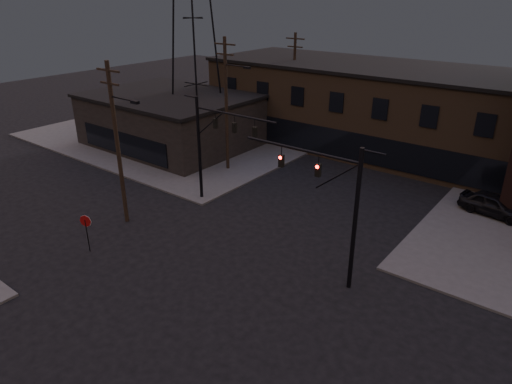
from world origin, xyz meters
TOP-DOWN VIEW (x-y plane):
  - ground at (0.00, 0.00)m, footprint 140.00×140.00m
  - sidewalk_nw at (-22.00, 22.00)m, footprint 30.00×30.00m
  - building_row at (0.00, 28.00)m, footprint 40.00×12.00m
  - building_left at (-20.00, 16.00)m, footprint 16.00×12.00m
  - traffic_signal_near at (5.36, 4.50)m, footprint 7.12×0.24m
  - traffic_signal_far at (-6.72, 8.00)m, footprint 7.12×0.24m
  - stop_sign at (-8.00, -1.99)m, footprint 0.72×0.33m
  - utility_pole_near at (-9.43, 2.00)m, footprint 3.70×0.28m
  - utility_pole_mid at (-10.44, 14.00)m, footprint 3.70×0.28m
  - utility_pole_far at (-11.50, 26.00)m, footprint 2.20×0.28m
  - transmission_tower at (-18.00, 18.00)m, footprint 7.00×7.00m
  - parked_car_lot_a at (10.67, 18.48)m, footprint 4.88×2.57m
  - car_crossing at (3.11, 25.84)m, footprint 2.36×5.36m

SIDE VIEW (x-z plane):
  - ground at x=0.00m, z-range 0.00..0.00m
  - sidewalk_nw at x=-22.00m, z-range 0.00..0.15m
  - car_crossing at x=3.11m, z-range 0.00..1.71m
  - parked_car_lot_a at x=10.67m, z-range 0.15..1.73m
  - stop_sign at x=-8.00m, z-range 0.60..3.08m
  - building_left at x=-20.00m, z-range 0.00..5.00m
  - building_row at x=0.00m, z-range 0.00..8.00m
  - traffic_signal_near at x=5.36m, z-range 0.93..8.93m
  - traffic_signal_far at x=-6.72m, z-range 1.01..9.01m
  - utility_pole_far at x=-11.50m, z-range 0.28..11.28m
  - utility_pole_near at x=-9.43m, z-range 0.37..11.37m
  - utility_pole_mid at x=-10.44m, z-range 0.38..11.88m
  - transmission_tower at x=-18.00m, z-range 0.00..25.00m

